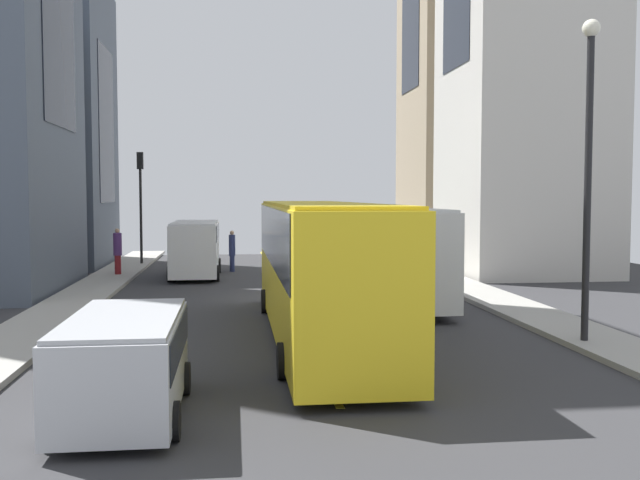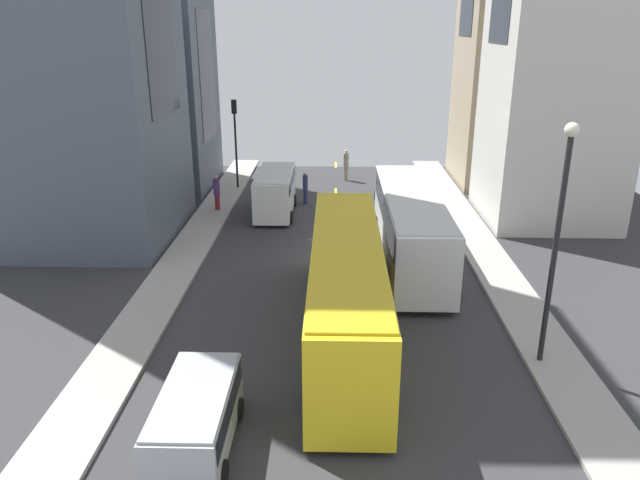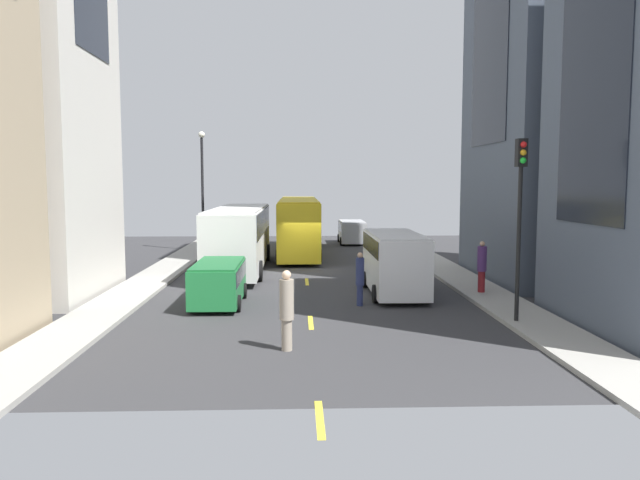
% 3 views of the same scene
% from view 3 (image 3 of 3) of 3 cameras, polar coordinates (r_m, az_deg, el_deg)
% --- Properties ---
extents(ground_plane, '(40.85, 40.85, 0.00)m').
position_cam_3_polar(ground_plane, '(33.11, -1.34, -2.74)').
color(ground_plane, '#333335').
extents(sidewalk_west, '(2.06, 44.00, 0.15)m').
position_cam_3_polar(sidewalk_west, '(33.82, -13.98, -2.60)').
color(sidewalk_west, '#9E9B93').
rests_on(sidewalk_west, ground).
extents(sidewalk_east, '(2.06, 44.00, 0.15)m').
position_cam_3_polar(sidewalk_east, '(34.01, 11.23, -2.50)').
color(sidewalk_east, '#9E9B93').
rests_on(sidewalk_east, ground).
extents(lane_stripe_0, '(0.16, 2.00, 0.01)m').
position_cam_3_polar(lane_stripe_0, '(12.68, -0.02, -16.33)').
color(lane_stripe_0, yellow).
rests_on(lane_stripe_0, ground).
extents(lane_stripe_1, '(0.16, 2.00, 0.01)m').
position_cam_3_polar(lane_stripe_1, '(20.71, -0.87, -7.68)').
color(lane_stripe_1, yellow).
rests_on(lane_stripe_1, ground).
extents(lane_stripe_2, '(0.16, 2.00, 0.01)m').
position_cam_3_polar(lane_stripe_2, '(28.96, -1.23, -3.91)').
color(lane_stripe_2, yellow).
rests_on(lane_stripe_2, ground).
extents(lane_stripe_3, '(0.16, 2.00, 0.01)m').
position_cam_3_polar(lane_stripe_3, '(37.27, -1.42, -1.81)').
color(lane_stripe_3, yellow).
rests_on(lane_stripe_3, ground).
extents(lane_stripe_4, '(0.16, 2.00, 0.01)m').
position_cam_3_polar(lane_stripe_4, '(45.61, -1.55, -0.48)').
color(lane_stripe_4, yellow).
rests_on(lane_stripe_4, ground).
extents(lane_stripe_5, '(0.16, 2.00, 0.01)m').
position_cam_3_polar(lane_stripe_5, '(53.98, -1.64, 0.44)').
color(lane_stripe_5, yellow).
rests_on(lane_stripe_5, ground).
extents(city_bus_white, '(2.80, 12.21, 3.35)m').
position_cam_3_polar(city_bus_white, '(32.84, -7.48, 0.67)').
color(city_bus_white, silver).
rests_on(city_bus_white, ground).
extents(streetcar_yellow, '(2.70, 13.60, 3.59)m').
position_cam_3_polar(streetcar_yellow, '(40.06, -2.00, 1.73)').
color(streetcar_yellow, yellow).
rests_on(streetcar_yellow, ground).
extents(delivery_van_white, '(2.25, 5.68, 2.58)m').
position_cam_3_polar(delivery_van_white, '(25.73, 6.96, -1.74)').
color(delivery_van_white, white).
rests_on(delivery_van_white, ground).
extents(car_silver_0, '(2.03, 4.21, 1.74)m').
position_cam_3_polar(car_silver_0, '(46.73, 3.00, 0.91)').
color(car_silver_0, '#B7BABF').
rests_on(car_silver_0, ground).
extents(car_green_1, '(1.91, 4.21, 1.64)m').
position_cam_3_polar(car_green_1, '(23.79, -9.44, -3.68)').
color(car_green_1, '#1E7238').
rests_on(car_green_1, ground).
extents(pedestrian_crossing_mid, '(0.40, 0.40, 2.27)m').
position_cam_3_polar(pedestrian_crossing_mid, '(17.17, -3.12, -6.36)').
color(pedestrian_crossing_mid, gray).
rests_on(pedestrian_crossing_mid, ground).
extents(pedestrian_waiting_curb, '(0.39, 0.39, 2.12)m').
position_cam_3_polar(pedestrian_waiting_curb, '(26.20, 14.82, -2.28)').
color(pedestrian_waiting_curb, maroon).
rests_on(pedestrian_waiting_curb, ground).
extents(pedestrian_walking_far, '(0.32, 0.32, 2.05)m').
position_cam_3_polar(pedestrian_walking_far, '(23.34, 3.74, -3.49)').
color(pedestrian_walking_far, navy).
rests_on(pedestrian_walking_far, ground).
extents(traffic_light_near_corner, '(0.32, 0.44, 5.94)m').
position_cam_3_polar(traffic_light_near_corner, '(20.85, 18.13, 3.97)').
color(traffic_light_near_corner, black).
rests_on(traffic_light_near_corner, ground).
extents(streetlamp_near, '(0.44, 0.44, 7.93)m').
position_cam_3_polar(streetlamp_near, '(42.36, -10.89, 5.65)').
color(streetlamp_near, black).
rests_on(streetlamp_near, ground).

